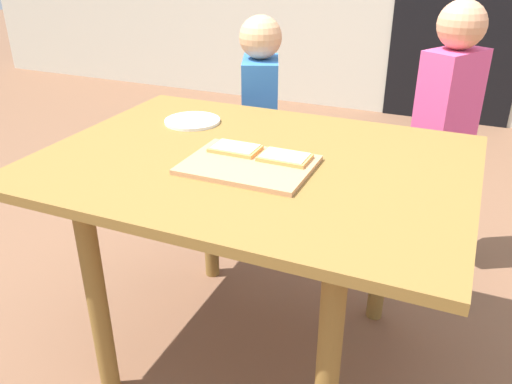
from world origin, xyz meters
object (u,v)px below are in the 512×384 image
Objects in this scene: cutting_board at (249,165)px; plate_white_left at (192,121)px; pizza_slice_far_right at (285,157)px; child_left at (260,121)px; child_right at (446,122)px; pizza_slice_far_left at (235,148)px; dining_table at (254,188)px.

cutting_board is 1.83× the size of plate_white_left.
pizza_slice_far_right is 0.46m from plate_white_left.
child_left reaches higher than pizza_slice_far_right.
child_right is (0.36, 0.82, -0.11)m from pizza_slice_far_right.
pizza_slice_far_left is (-0.15, 0.01, 0.00)m from pizza_slice_far_right.
pizza_slice_far_left is (-0.07, 0.06, 0.01)m from cutting_board.
child_right is at bearing 38.63° from plate_white_left.
cutting_board is 0.32× the size of child_right.
pizza_slice_far_left is 0.33m from plate_white_left.
pizza_slice_far_left is 0.72m from child_left.
pizza_slice_far_left is 0.96m from child_right.
cutting_board is 2.47× the size of pizza_slice_far_left.
pizza_slice_far_left is at bearing -72.74° from child_left.
child_right reaches higher than cutting_board.
plate_white_left is 0.98m from child_right.
plate_white_left is at bearing 147.05° from dining_table.
dining_table is 0.12m from cutting_board.
pizza_slice_far_right is 1.00× the size of pizza_slice_far_left.
pizza_slice_far_right is at bearing -3.38° from dining_table.
pizza_slice_far_right is 0.74× the size of plate_white_left.
plate_white_left is at bearing 152.88° from pizza_slice_far_right.
child_left is at bearing 117.94° from pizza_slice_far_right.
child_right reaches higher than plate_white_left.
child_left reaches higher than pizza_slice_far_left.
dining_table is 0.73m from child_left.
pizza_slice_far_left is at bearing 179.11° from dining_table.
cutting_board is 0.42m from plate_white_left.
pizza_slice_far_right is at bearing -27.12° from plate_white_left.
child_right reaches higher than pizza_slice_far_right.
child_left reaches higher than dining_table.
child_left is (-0.21, 0.67, -0.15)m from pizza_slice_far_left.
dining_table is 0.15m from pizza_slice_far_right.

